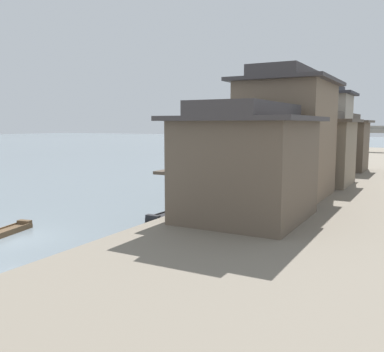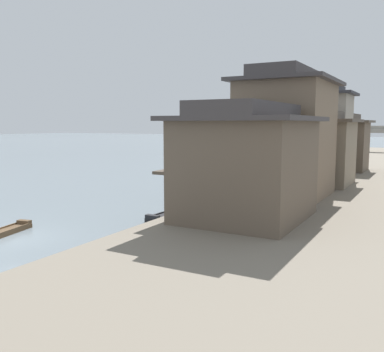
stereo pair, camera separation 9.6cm
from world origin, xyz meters
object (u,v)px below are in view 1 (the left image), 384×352
(house_waterfront_tall, at_px, (314,148))
(house_waterfront_narrow, at_px, (323,132))
(mooring_post_dock_near, at_px, (182,207))
(boat_midriver_drifting, at_px, (248,173))
(boat_moored_third, at_px, (213,171))
(mooring_post_dock_mid, at_px, (250,182))
(boat_moored_second, at_px, (292,171))
(house_waterfront_second, at_px, (286,135))
(boat_moored_far, at_px, (277,179))
(boat_moored_nearest, at_px, (318,162))
(boat_upstream_distant, at_px, (190,185))
(stone_bridge, at_px, (316,135))
(house_waterfront_nearest, at_px, (247,163))
(mooring_post_dock_far, at_px, (284,171))
(boat_midriver_upstream, at_px, (177,213))
(house_waterfront_far, at_px, (339,143))

(house_waterfront_tall, distance_m, house_waterfront_narrow, 6.31)
(mooring_post_dock_near, bearing_deg, boat_midriver_drifting, 103.71)
(boat_moored_third, relative_size, house_waterfront_tall, 0.50)
(boat_midriver_drifting, distance_m, house_waterfront_tall, 15.51)
(mooring_post_dock_near, distance_m, mooring_post_dock_mid, 10.73)
(boat_moored_second, bearing_deg, boat_moored_third, -151.90)
(boat_moored_second, distance_m, boat_moored_third, 9.72)
(boat_moored_third, relative_size, house_waterfront_narrow, 0.41)
(boat_moored_third, bearing_deg, house_waterfront_second, -50.83)
(boat_moored_far, height_order, mooring_post_dock_near, mooring_post_dock_near)
(boat_moored_nearest, height_order, boat_moored_far, boat_moored_nearest)
(boat_upstream_distant, bearing_deg, boat_moored_second, 71.98)
(boat_moored_second, relative_size, mooring_post_dock_near, 8.32)
(stone_bridge, bearing_deg, boat_moored_third, -95.87)
(house_waterfront_nearest, distance_m, mooring_post_dock_near, 4.61)
(house_waterfront_tall, bearing_deg, boat_moored_nearest, 101.63)
(mooring_post_dock_far, bearing_deg, boat_moored_nearest, 94.77)
(boat_upstream_distant, distance_m, house_waterfront_narrow, 14.08)
(boat_upstream_distant, xyz_separation_m, mooring_post_dock_near, (7.53, -14.37, 1.14))
(house_waterfront_narrow, bearing_deg, stone_bridge, 103.48)
(boat_midriver_upstream, xyz_separation_m, house_waterfront_second, (5.63, 5.47, 5.08))
(boat_moored_second, height_order, boat_midriver_upstream, boat_moored_second)
(boat_moored_third, relative_size, mooring_post_dock_mid, 3.61)
(boat_midriver_upstream, xyz_separation_m, house_waterfront_far, (5.72, 25.27, 3.79))
(boat_upstream_distant, bearing_deg, mooring_post_dock_mid, -25.86)
(boat_midriver_upstream, relative_size, stone_bridge, 0.20)
(house_waterfront_tall, bearing_deg, house_waterfront_narrow, 95.73)
(boat_moored_second, bearing_deg, stone_bridge, 98.01)
(boat_moored_second, distance_m, house_waterfront_far, 7.30)
(boat_upstream_distant, height_order, stone_bridge, stone_bridge)
(boat_moored_second, xyz_separation_m, boat_moored_third, (-8.57, -4.58, 0.07))
(house_waterfront_tall, distance_m, stone_bridge, 49.19)
(house_waterfront_second, relative_size, mooring_post_dock_mid, 8.83)
(boat_midriver_drifting, relative_size, house_waterfront_nearest, 0.47)
(boat_midriver_upstream, bearing_deg, house_waterfront_tall, 65.40)
(house_waterfront_nearest, bearing_deg, house_waterfront_second, 91.86)
(boat_upstream_distant, relative_size, house_waterfront_second, 0.51)
(boat_midriver_drifting, height_order, mooring_post_dock_near, mooring_post_dock_near)
(mooring_post_dock_mid, bearing_deg, boat_moored_third, 125.17)
(boat_midriver_drifting, bearing_deg, stone_bridge, 90.57)
(boat_moored_nearest, relative_size, house_waterfront_nearest, 0.47)
(boat_midriver_drifting, distance_m, stone_bridge, 37.23)
(boat_moored_second, height_order, house_waterfront_tall, house_waterfront_tall)
(boat_upstream_distant, xyz_separation_m, mooring_post_dock_mid, (7.53, -3.65, 1.29))
(boat_moored_far, distance_m, house_waterfront_second, 16.09)
(boat_midriver_upstream, bearing_deg, boat_moored_nearest, 89.81)
(mooring_post_dock_mid, bearing_deg, stone_bridge, 97.41)
(boat_moored_third, distance_m, boat_moored_far, 9.71)
(house_waterfront_narrow, bearing_deg, boat_midriver_upstream, -105.50)
(house_waterfront_nearest, height_order, mooring_post_dock_near, house_waterfront_nearest)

